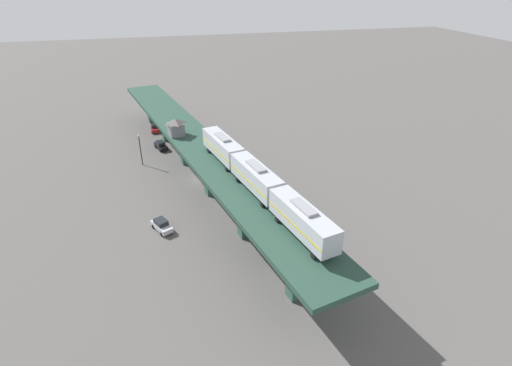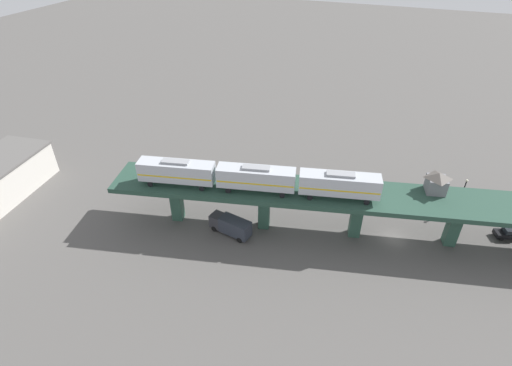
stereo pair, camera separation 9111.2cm
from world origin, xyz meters
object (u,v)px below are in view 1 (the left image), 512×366
Objects in this scene: subway_train at (256,177)px; street_lamp at (140,147)px; signal_hut at (176,127)px; street_car_red at (155,128)px; street_car_silver at (162,225)px; delivery_truck at (276,239)px; street_car_black at (161,145)px.

subway_train is 36.66m from street_lamp.
signal_hut is 0.87× the size of street_car_red.
delivery_truck is (-16.44, 9.26, 0.82)m from street_car_silver.
street_car_black is 12.44m from street_car_red.
signal_hut is at bearing 143.85° from street_lamp.
signal_hut is 27.53m from street_car_red.
street_car_black is at bearing -70.73° from delivery_truck.
delivery_truck is at bearing 118.69° from street_lamp.
street_lamp is at bearing -36.15° from signal_hut.
street_car_silver is at bearing 89.49° from street_car_red.
subway_train reaches higher than street_car_red.
delivery_truck is at bearing 111.52° from signal_hut.
street_car_silver is 46.17m from street_car_red.
signal_hut is 16.38m from street_car_black.
signal_hut is at bearing -68.48° from delivery_truck.
subway_train reaches higher than delivery_truck.
subway_train is at bearing 110.17° from signal_hut.
subway_train is 54.52m from street_car_red.
signal_hut is 33.04m from delivery_truck.
signal_hut reaches higher than delivery_truck.
street_car_black is at bearing -71.86° from subway_train.
street_lamp is (17.20, -31.70, -6.61)m from subway_train.
street_car_red is (0.98, -12.40, 0.00)m from street_car_black.
subway_train is 42.61m from street_car_black.
street_car_red is at bearing -85.49° from street_car_black.
subway_train is at bearing 118.48° from street_lamp.
street_car_black is 1.00× the size of street_car_silver.
street_lamp is at bearing -83.67° from street_car_silver.
street_car_red is 0.59× the size of delivery_truck.
signal_hut is 22.91m from street_car_silver.
subway_train is 7.78× the size of street_car_black.
street_car_red is at bearing -80.52° from signal_hut.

